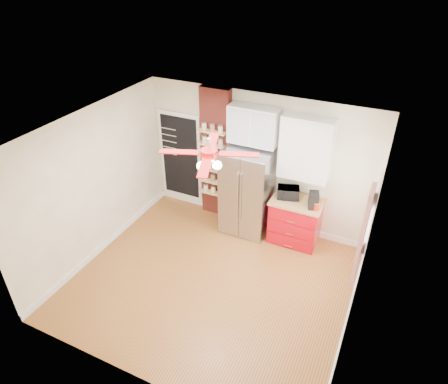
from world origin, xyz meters
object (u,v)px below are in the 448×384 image
at_px(ceiling_fan, 209,154).
at_px(toaster_oven, 288,193).
at_px(fridge, 247,191).
at_px(canister_left, 316,207).
at_px(red_cabinet, 295,221).
at_px(coffee_maker, 313,200).
at_px(pantry_jar_oats, 207,152).

height_order(ceiling_fan, toaster_oven, ceiling_fan).
height_order(fridge, toaster_oven, fridge).
height_order(fridge, canister_left, fridge).
bearing_deg(fridge, ceiling_fan, -88.24).
bearing_deg(red_cabinet, coffee_maker, -16.93).
bearing_deg(toaster_oven, ceiling_fan, -130.20).
height_order(toaster_oven, pantry_jar_oats, pantry_jar_oats).
xyz_separation_m(coffee_maker, canister_left, (0.07, -0.05, -0.09)).
xyz_separation_m(fridge, coffee_maker, (1.27, -0.04, 0.18)).
bearing_deg(pantry_jar_oats, red_cabinet, -3.32).
bearing_deg(fridge, pantry_jar_oats, 170.24).
distance_m(toaster_oven, canister_left, 0.59).
distance_m(red_cabinet, canister_left, 0.65).
height_order(red_cabinet, coffee_maker, coffee_maker).
bearing_deg(fridge, red_cabinet, 2.95).
distance_m(fridge, ceiling_fan, 2.25).
bearing_deg(pantry_jar_oats, toaster_oven, -2.56).
bearing_deg(pantry_jar_oats, canister_left, -6.26).
bearing_deg(coffee_maker, canister_left, -52.27).
distance_m(fridge, red_cabinet, 1.06).
distance_m(ceiling_fan, coffee_maker, 2.43).
bearing_deg(pantry_jar_oats, coffee_maker, -5.25).
bearing_deg(coffee_maker, pantry_jar_oats, 157.38).
bearing_deg(coffee_maker, fridge, 160.72).
bearing_deg(pantry_jar_oats, fridge, -9.76).
relative_size(fridge, toaster_oven, 4.47).
height_order(ceiling_fan, canister_left, ceiling_fan).
bearing_deg(coffee_maker, red_cabinet, 145.70).
xyz_separation_m(ceiling_fan, coffee_maker, (1.22, 1.59, -1.37)).
distance_m(fridge, coffee_maker, 1.29).
bearing_deg(ceiling_fan, fridge, 91.76).
bearing_deg(ceiling_fan, canister_left, 50.07).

